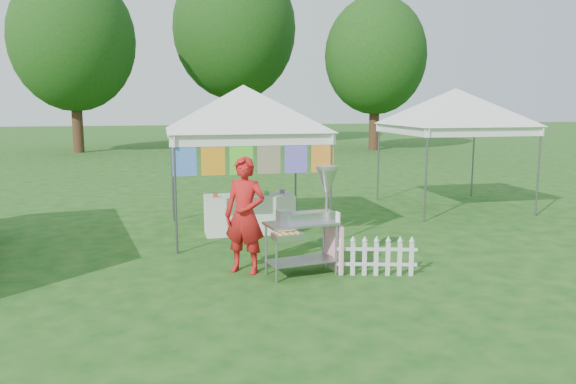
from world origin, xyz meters
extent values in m
plane|color=#144513|center=(0.00, 0.00, 0.00)|extent=(120.00, 120.00, 0.00)
cylinder|color=#59595E|center=(-1.42, 2.08, 1.05)|extent=(0.04, 0.04, 2.10)
cylinder|color=#59595E|center=(1.42, 2.08, 1.05)|extent=(0.04, 0.04, 2.10)
cylinder|color=#59595E|center=(-1.42, 4.92, 1.05)|extent=(0.04, 0.04, 2.10)
cylinder|color=#59595E|center=(1.42, 4.92, 1.05)|extent=(0.04, 0.04, 2.10)
cube|color=white|center=(0.00, 2.08, 2.00)|extent=(3.00, 0.03, 0.22)
cube|color=white|center=(0.00, 4.92, 2.00)|extent=(3.00, 0.03, 0.22)
pyramid|color=white|center=(0.00, 3.50, 3.00)|extent=(4.24, 4.24, 0.90)
cylinder|color=#59595E|center=(0.00, 2.08, 2.08)|extent=(3.00, 0.03, 0.03)
cube|color=#1725BE|center=(-1.25, 2.08, 1.73)|extent=(0.42, 0.01, 0.70)
cube|color=#D54517|center=(-0.75, 2.08, 1.73)|extent=(0.42, 0.01, 0.70)
cube|color=green|center=(-0.25, 2.08, 1.73)|extent=(0.42, 0.01, 0.70)
cube|color=orange|center=(0.25, 2.08, 1.73)|extent=(0.42, 0.01, 0.70)
cube|color=purple|center=(0.75, 2.08, 1.73)|extent=(0.42, 0.01, 0.70)
cube|color=red|center=(1.25, 2.08, 1.73)|extent=(0.42, 0.01, 0.70)
cylinder|color=#59595E|center=(4.08, 3.58, 1.05)|extent=(0.04, 0.04, 2.10)
cylinder|color=#59595E|center=(6.92, 3.58, 1.05)|extent=(0.04, 0.04, 2.10)
cylinder|color=#59595E|center=(4.08, 6.42, 1.05)|extent=(0.04, 0.04, 2.10)
cylinder|color=#59595E|center=(6.92, 6.42, 1.05)|extent=(0.04, 0.04, 2.10)
cube|color=white|center=(5.50, 3.58, 2.00)|extent=(3.00, 0.03, 0.22)
cube|color=white|center=(5.50, 6.42, 2.00)|extent=(3.00, 0.03, 0.22)
pyramid|color=white|center=(5.50, 5.00, 3.00)|extent=(4.24, 4.24, 0.90)
cylinder|color=#59595E|center=(5.50, 3.58, 2.08)|extent=(3.00, 0.03, 0.03)
cylinder|color=#3C2116|center=(-6.00, 24.00, 1.98)|extent=(0.56, 0.56, 3.96)
ellipsoid|color=#235116|center=(-6.00, 24.00, 5.85)|extent=(6.40, 6.40, 7.36)
cylinder|color=#3C2116|center=(3.00, 28.00, 2.42)|extent=(0.56, 0.56, 4.84)
ellipsoid|color=#235116|center=(3.00, 28.00, 7.15)|extent=(7.60, 7.60, 8.74)
cylinder|color=#3C2116|center=(10.00, 22.00, 1.76)|extent=(0.56, 0.56, 3.52)
ellipsoid|color=#235116|center=(10.00, 22.00, 5.20)|extent=(5.60, 5.60, 6.44)
cylinder|color=gray|center=(-0.02, 0.07, 0.41)|extent=(0.04, 0.04, 0.82)
cylinder|color=gray|center=(0.95, 0.24, 0.41)|extent=(0.04, 0.04, 0.82)
cylinder|color=gray|center=(-0.10, 0.51, 0.41)|extent=(0.04, 0.04, 0.82)
cylinder|color=gray|center=(0.88, 0.67, 0.41)|extent=(0.04, 0.04, 0.82)
cube|color=gray|center=(0.43, 0.37, 0.23)|extent=(1.11, 0.69, 0.01)
cube|color=#B7B7BC|center=(0.43, 0.37, 0.82)|extent=(1.17, 0.72, 0.04)
cube|color=#B7B7BC|center=(0.58, 0.44, 0.90)|extent=(0.80, 0.36, 0.14)
cube|color=gray|center=(0.15, 0.37, 0.94)|extent=(0.21, 0.23, 0.20)
cylinder|color=gray|center=(0.87, 0.49, 1.23)|extent=(0.05, 0.05, 0.82)
cone|color=#B7B7BC|center=(0.87, 0.49, 1.45)|extent=(0.38, 0.38, 0.36)
cylinder|color=#B7B7BC|center=(0.87, 0.49, 1.65)|extent=(0.40, 0.40, 0.05)
cube|color=#B7B7BC|center=(0.13, -0.03, 0.73)|extent=(0.48, 0.34, 0.09)
cube|color=#EFA1B3|center=(0.97, 0.47, 0.41)|extent=(0.13, 0.67, 0.74)
cube|color=white|center=(0.96, 0.21, 0.93)|extent=(0.04, 0.13, 0.16)
imported|color=red|center=(-0.39, 0.70, 0.91)|extent=(0.80, 0.72, 1.83)
cube|color=silver|center=(1.03, 0.21, 0.28)|extent=(0.07, 0.04, 0.56)
cube|color=silver|center=(1.20, 0.17, 0.28)|extent=(0.07, 0.04, 0.56)
cube|color=silver|center=(1.37, 0.12, 0.28)|extent=(0.07, 0.04, 0.56)
cube|color=silver|center=(1.55, 0.08, 0.28)|extent=(0.07, 0.04, 0.56)
cube|color=silver|center=(1.72, 0.03, 0.28)|extent=(0.07, 0.04, 0.56)
cube|color=silver|center=(1.90, -0.01, 0.28)|extent=(0.07, 0.04, 0.56)
cube|color=silver|center=(2.07, -0.06, 0.28)|extent=(0.07, 0.04, 0.56)
cube|color=silver|center=(1.55, 0.08, 0.18)|extent=(1.23, 0.34, 0.05)
cube|color=silver|center=(1.55, 0.08, 0.42)|extent=(1.23, 0.34, 0.05)
cube|color=white|center=(0.08, 3.40, 0.39)|extent=(1.80, 0.70, 0.78)
camera|label=1|loc=(-1.61, -7.80, 2.65)|focal=35.00mm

